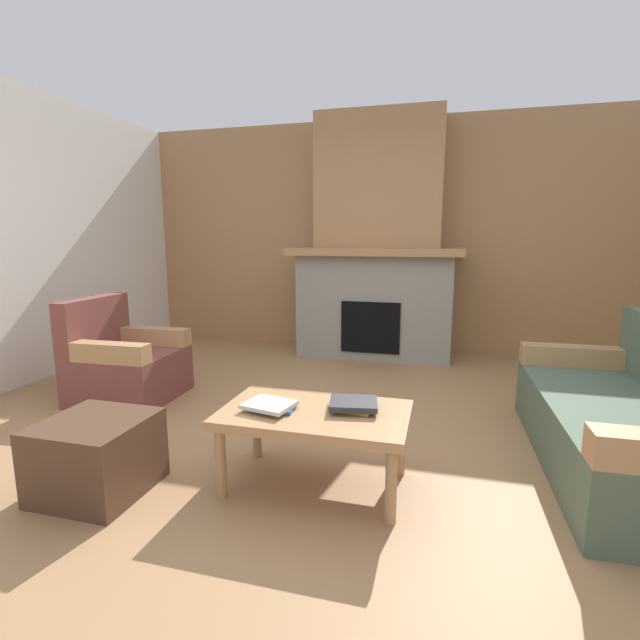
{
  "coord_description": "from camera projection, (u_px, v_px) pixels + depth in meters",
  "views": [
    {
      "loc": [
        0.75,
        -2.67,
        1.34
      ],
      "look_at": [
        -0.25,
        1.08,
        0.65
      ],
      "focal_mm": 26.01,
      "sensor_mm": 36.0,
      "label": 1
    }
  ],
  "objects": [
    {
      "name": "ground",
      "position": [
        315.0,
        450.0,
        2.97
      ],
      "size": [
        9.0,
        9.0,
        0.0
      ],
      "primitive_type": "plane",
      "color": "#9E754C"
    },
    {
      "name": "wall_back_wood_panel",
      "position": [
        382.0,
        237.0,
        5.59
      ],
      "size": [
        6.0,
        0.12,
        2.7
      ],
      "primitive_type": "cube",
      "color": "#A87A4C",
      "rests_on": "ground"
    },
    {
      "name": "fireplace",
      "position": [
        377.0,
        254.0,
        5.26
      ],
      "size": [
        1.9,
        0.82,
        2.7
      ],
      "color": "gray",
      "rests_on": "ground"
    },
    {
      "name": "couch",
      "position": [
        632.0,
        424.0,
        2.66
      ],
      "size": [
        0.87,
        1.81,
        0.85
      ],
      "color": "#4C604C",
      "rests_on": "ground"
    },
    {
      "name": "armchair",
      "position": [
        124.0,
        364.0,
        3.89
      ],
      "size": [
        0.79,
        0.79,
        0.85
      ],
      "color": "brown",
      "rests_on": "ground"
    },
    {
      "name": "coffee_table",
      "position": [
        315.0,
        420.0,
        2.49
      ],
      "size": [
        1.0,
        0.6,
        0.43
      ],
      "color": "tan",
      "rests_on": "ground"
    },
    {
      "name": "ottoman",
      "position": [
        97.0,
        456.0,
        2.46
      ],
      "size": [
        0.52,
        0.52,
        0.4
      ],
      "primitive_type": "cube",
      "color": "#4C3323",
      "rests_on": "ground"
    },
    {
      "name": "book_stack_near_edge",
      "position": [
        271.0,
        406.0,
        2.48
      ],
      "size": [
        0.29,
        0.25,
        0.04
      ],
      "color": "#335699",
      "rests_on": "coffee_table"
    },
    {
      "name": "book_stack_center",
      "position": [
        353.0,
        405.0,
        2.48
      ],
      "size": [
        0.28,
        0.25,
        0.05
      ],
      "color": "gold",
      "rests_on": "coffee_table"
    }
  ]
}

